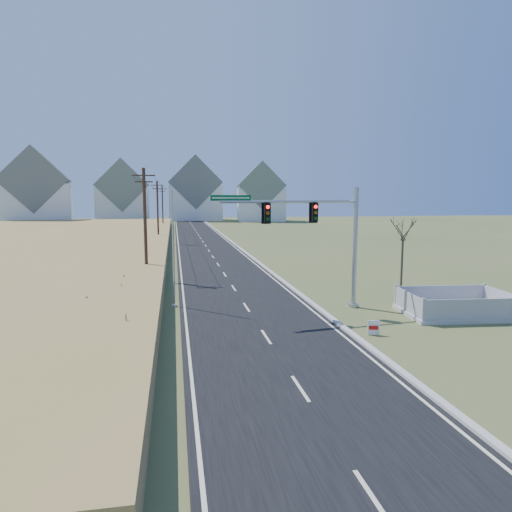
{
  "coord_description": "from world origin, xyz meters",
  "views": [
    {
      "loc": [
        -4.21,
        -22.66,
        6.68
      ],
      "look_at": [
        0.29,
        2.35,
        3.4
      ],
      "focal_mm": 32.0,
      "sensor_mm": 36.0,
      "label": 1
    }
  ],
  "objects_px": {
    "traffic_signal_mast": "(327,235)",
    "bare_tree": "(403,228)",
    "flagpole": "(173,261)",
    "open_sign": "(374,328)",
    "fence_enclosure": "(455,310)"
  },
  "relations": [
    {
      "from": "traffic_signal_mast",
      "to": "open_sign",
      "type": "relative_size",
      "value": 12.85
    },
    {
      "from": "flagpole",
      "to": "bare_tree",
      "type": "relative_size",
      "value": 1.29
    },
    {
      "from": "traffic_signal_mast",
      "to": "bare_tree",
      "type": "xyz_separation_m",
      "value": [
        7.84,
        5.63,
        -0.02
      ]
    },
    {
      "from": "traffic_signal_mast",
      "to": "fence_enclosure",
      "type": "bearing_deg",
      "value": -27.35
    },
    {
      "from": "open_sign",
      "to": "bare_tree",
      "type": "bearing_deg",
      "value": 69.23
    },
    {
      "from": "open_sign",
      "to": "bare_tree",
      "type": "xyz_separation_m",
      "value": [
        7.23,
        11.01,
        4.06
      ]
    },
    {
      "from": "fence_enclosure",
      "to": "open_sign",
      "type": "xyz_separation_m",
      "value": [
        -6.29,
        -2.83,
        0.1
      ]
    },
    {
      "from": "flagpole",
      "to": "traffic_signal_mast",
      "type": "bearing_deg",
      "value": -14.14
    },
    {
      "from": "open_sign",
      "to": "flagpole",
      "type": "bearing_deg",
      "value": 153.94
    },
    {
      "from": "fence_enclosure",
      "to": "open_sign",
      "type": "bearing_deg",
      "value": -150.39
    },
    {
      "from": "fence_enclosure",
      "to": "flagpole",
      "type": "bearing_deg",
      "value": 168.56
    },
    {
      "from": "traffic_signal_mast",
      "to": "open_sign",
      "type": "xyz_separation_m",
      "value": [
        0.61,
        -5.37,
        -4.08
      ]
    },
    {
      "from": "traffic_signal_mast",
      "to": "flagpole",
      "type": "distance_m",
      "value": 9.36
    },
    {
      "from": "bare_tree",
      "to": "fence_enclosure",
      "type": "bearing_deg",
      "value": -96.55
    },
    {
      "from": "traffic_signal_mast",
      "to": "bare_tree",
      "type": "distance_m",
      "value": 9.66
    }
  ]
}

